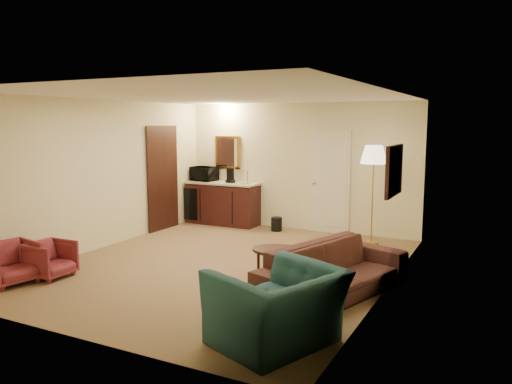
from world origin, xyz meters
TOP-DOWN VIEW (x-y plane):
  - ground at (0.00, 0.00)m, footprint 6.00×6.00m
  - room_walls at (-0.10, 0.77)m, footprint 5.02×6.01m
  - wetbar_cabinet at (-1.65, 2.72)m, footprint 1.64×0.58m
  - sofa at (1.95, -0.55)m, footprint 1.33×2.34m
  - teal_armchair at (1.90, -2.20)m, footprint 1.15×1.38m
  - rose_chair_near at (-1.90, -1.68)m, footprint 0.53×0.57m
  - rose_chair_far at (-2.15, -2.12)m, footprint 0.70×0.73m
  - coffee_table at (1.22, -0.51)m, footprint 1.00×0.80m
  - floor_lamp at (1.70, 2.40)m, footprint 0.53×0.53m
  - waste_bin at (-0.30, 2.60)m, footprint 0.29×0.29m
  - microwave at (-2.15, 2.77)m, footprint 0.61×0.40m
  - coffee_maker at (-1.46, 2.73)m, footprint 0.20×0.20m

SIDE VIEW (x-z plane):
  - ground at x=0.00m, z-range 0.00..0.00m
  - waste_bin at x=-0.30m, z-range 0.00..0.28m
  - coffee_table at x=1.22m, z-range 0.00..0.51m
  - rose_chair_near at x=-1.90m, z-range 0.00..0.58m
  - rose_chair_far at x=-2.15m, z-range 0.00..0.64m
  - sofa at x=1.95m, z-range 0.00..0.88m
  - wetbar_cabinet at x=-1.65m, z-range 0.00..0.92m
  - teal_armchair at x=1.90m, z-range 0.00..1.03m
  - floor_lamp at x=1.70m, z-range 0.00..1.81m
  - coffee_maker at x=-1.46m, z-range 0.92..1.23m
  - microwave at x=-2.15m, z-range 0.92..1.30m
  - room_walls at x=-0.10m, z-range 0.41..3.02m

